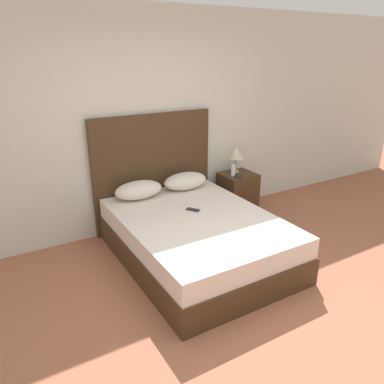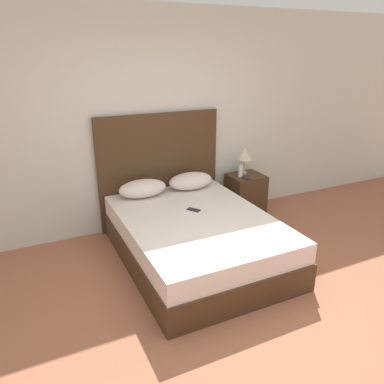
% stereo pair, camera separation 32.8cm
% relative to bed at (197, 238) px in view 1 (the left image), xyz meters
% --- Properties ---
extents(ground_plane, '(16.00, 16.00, 0.00)m').
position_rel_bed_xyz_m(ground_plane, '(-0.08, -1.16, -0.25)').
color(ground_plane, '#9E5B42').
extents(wall_back, '(10.00, 0.06, 2.70)m').
position_rel_bed_xyz_m(wall_back, '(-0.08, 1.14, 1.10)').
color(wall_back, silver).
rests_on(wall_back, ground_plane).
extents(bed, '(1.53, 2.07, 0.51)m').
position_rel_bed_xyz_m(bed, '(0.00, 0.00, 0.00)').
color(bed, '#422B19').
rests_on(bed, ground_plane).
extents(headboard, '(1.61, 0.05, 1.47)m').
position_rel_bed_xyz_m(headboard, '(0.00, 1.06, 0.48)').
color(headboard, '#422B19').
rests_on(headboard, ground_plane).
extents(pillow_left, '(0.58, 0.34, 0.21)m').
position_rel_bed_xyz_m(pillow_left, '(-0.32, 0.82, 0.36)').
color(pillow_left, silver).
rests_on(pillow_left, bed).
extents(pillow_right, '(0.58, 0.34, 0.21)m').
position_rel_bed_xyz_m(pillow_right, '(0.32, 0.82, 0.36)').
color(pillow_right, silver).
rests_on(pillow_right, bed).
extents(phone_on_bed, '(0.14, 0.16, 0.01)m').
position_rel_bed_xyz_m(phone_on_bed, '(0.05, 0.17, 0.26)').
color(phone_on_bed, '#232328').
rests_on(phone_on_bed, bed).
extents(nightstand, '(0.46, 0.42, 0.58)m').
position_rel_bed_xyz_m(nightstand, '(1.16, 0.81, 0.04)').
color(nightstand, '#422B19').
rests_on(nightstand, ground_plane).
extents(table_lamp, '(0.21, 0.21, 0.37)m').
position_rel_bed_xyz_m(table_lamp, '(1.17, 0.89, 0.60)').
color(table_lamp, tan).
rests_on(table_lamp, nightstand).
extents(phone_on_nightstand, '(0.08, 0.16, 0.01)m').
position_rel_bed_xyz_m(phone_on_nightstand, '(1.08, 0.70, 0.33)').
color(phone_on_nightstand, black).
rests_on(phone_on_nightstand, nightstand).
extents(toiletry_bottle, '(0.06, 0.06, 0.16)m').
position_rel_bed_xyz_m(toiletry_bottle, '(1.05, 0.78, 0.41)').
color(toiletry_bottle, silver).
rests_on(toiletry_bottle, nightstand).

